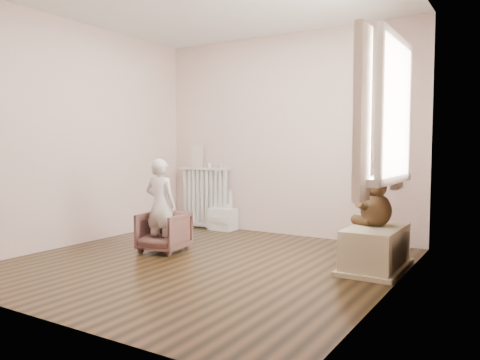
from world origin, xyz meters
The scene contains 19 objects.
floor centered at (0.00, 0.00, 0.00)m, with size 3.60×3.60×0.01m, color black.
back_wall centered at (0.00, 1.80, 1.30)m, with size 3.60×0.02×2.60m, color beige.
front_wall centered at (0.00, -1.80, 1.30)m, with size 3.60×0.02×2.60m, color beige.
left_wall centered at (-1.80, 0.00, 1.30)m, with size 0.02×3.60×2.60m, color beige.
right_wall centered at (1.80, 0.00, 1.30)m, with size 0.02×3.60×2.60m, color beige.
window centered at (1.76, 0.30, 1.45)m, with size 0.03×0.90×1.10m, color white.
window_sill centered at (1.67, 0.30, 0.87)m, with size 0.22×1.10×0.06m, color silver.
curtain_left centered at (1.65, -0.27, 1.39)m, with size 0.06×0.26×1.30m, color beige.
curtain_right centered at (1.65, 0.87, 1.39)m, with size 0.06×0.26×1.30m, color beige.
radiator centered at (-1.19, 1.68, 0.39)m, with size 0.81×0.15×0.86m, color silver.
paper_doll centered at (-1.32, 1.68, 1.02)m, with size 0.19×0.02×0.32m, color beige.
tin_a centered at (-1.12, 1.68, 0.89)m, with size 0.10×0.10×0.06m, color #A59E8C.
tin_b centered at (-0.92, 1.68, 0.88)m, with size 0.08×0.08×0.04m, color #A59E8C.
toy_vanity centered at (-0.86, 1.65, 0.28)m, with size 0.35×0.25×0.56m, color silver.
armchair centered at (-0.65, 0.17, 0.22)m, with size 0.46×0.48×0.43m, color #54332D.
child centered at (-0.65, 0.12, 0.52)m, with size 0.36×0.24×1.00m, color beige.
toy_bench centered at (1.52, 0.65, 0.20)m, with size 0.45×0.85×0.40m, color #C6B990.
teddy_bear centered at (1.50, 0.71, 0.67)m, with size 0.38×0.29×0.46m, color #362413, non-canonical shape.
plush_cat centered at (1.66, 0.31, 1.00)m, with size 0.18×0.30×0.25m, color gray, non-canonical shape.
Camera 1 is at (2.69, -3.70, 1.14)m, focal length 35.00 mm.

